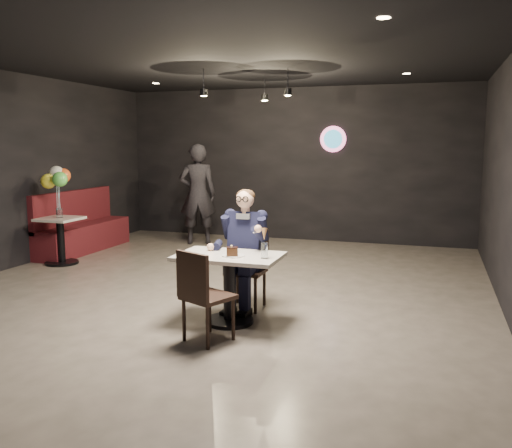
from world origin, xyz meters
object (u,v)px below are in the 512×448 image
(main_table, at_px, (229,289))
(seated_man, at_px, (246,248))
(chair_far, at_px, (246,270))
(balloon_vase, at_px, (59,213))
(chair_near, at_px, (208,295))
(sundae_glass, at_px, (264,250))
(side_table, at_px, (61,241))
(passerby, at_px, (198,194))
(booth_bench, at_px, (83,221))

(main_table, relative_size, seated_man, 0.76)
(chair_far, distance_m, balloon_vase, 3.85)
(chair_far, xyz_separation_m, seated_man, (0.00, -0.00, 0.26))
(chair_near, distance_m, sundae_glass, 0.75)
(chair_near, relative_size, side_table, 1.23)
(passerby, bearing_deg, main_table, 97.38)
(seated_man, xyz_separation_m, sundae_glass, (0.41, -0.61, 0.11))
(chair_near, height_order, balloon_vase, chair_near)
(chair_far, relative_size, balloon_vase, 5.97)
(side_table, bearing_deg, main_table, -27.34)
(main_table, distance_m, balloon_vase, 4.08)
(sundae_glass, xyz_separation_m, passerby, (-2.65, 4.22, 0.13))
(balloon_vase, bearing_deg, main_table, -27.34)
(sundae_glass, relative_size, side_table, 0.22)
(main_table, bearing_deg, passerby, 118.25)
(main_table, height_order, booth_bench, booth_bench)
(side_table, bearing_deg, booth_bench, 106.70)
(main_table, xyz_separation_m, side_table, (-3.60, 1.86, -0.00))
(sundae_glass, bearing_deg, seated_man, 124.19)
(chair_far, height_order, passerby, passerby)
(booth_bench, relative_size, balloon_vase, 14.09)
(main_table, xyz_separation_m, booth_bench, (-3.90, 2.86, 0.17))
(chair_near, height_order, booth_bench, booth_bench)
(main_table, height_order, chair_near, chair_near)
(seated_man, relative_size, sundae_glass, 8.97)
(main_table, relative_size, booth_bench, 0.51)
(seated_man, xyz_separation_m, side_table, (-3.60, 1.31, -0.35))
(chair_near, height_order, seated_man, seated_man)
(booth_bench, xyz_separation_m, passerby, (1.66, 1.31, 0.41))
(main_table, distance_m, chair_near, 0.57)
(chair_far, xyz_separation_m, passerby, (-2.24, 3.62, 0.50))
(sundae_glass, bearing_deg, side_table, 154.45)
(chair_far, distance_m, sundae_glass, 0.82)
(passerby, bearing_deg, seated_man, 100.89)
(side_table, relative_size, passerby, 0.39)
(booth_bench, xyz_separation_m, side_table, (0.30, -1.00, -0.17))
(chair_near, relative_size, seated_man, 0.64)
(chair_far, height_order, seated_man, seated_man)
(seated_man, distance_m, side_table, 3.85)
(seated_man, xyz_separation_m, booth_bench, (-3.90, 2.31, -0.18))
(seated_man, bearing_deg, chair_near, -90.00)
(main_table, xyz_separation_m, chair_far, (0.00, 0.55, 0.09))
(main_table, relative_size, chair_near, 1.20)
(side_table, bearing_deg, balloon_vase, 0.00)
(chair_near, bearing_deg, seated_man, 114.02)
(chair_far, height_order, side_table, chair_far)
(chair_near, bearing_deg, passerby, 139.35)
(chair_far, bearing_deg, booth_bench, 149.34)
(chair_near, xyz_separation_m, booth_bench, (-3.90, 3.42, 0.08))
(chair_far, bearing_deg, side_table, 159.99)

